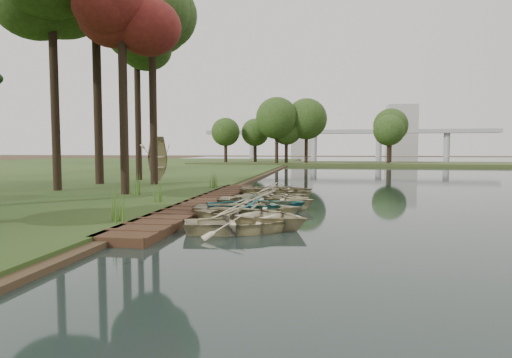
# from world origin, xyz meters

# --- Properties ---
(ground) EXTENTS (300.00, 300.00, 0.00)m
(ground) POSITION_xyz_m (0.00, 0.00, 0.00)
(ground) COLOR #3D2F1D
(boardwalk) EXTENTS (1.60, 16.00, 0.30)m
(boardwalk) POSITION_xyz_m (-1.60, 0.00, 0.15)
(boardwalk) COLOR #3A2416
(boardwalk) RESTS_ON ground
(peninsula) EXTENTS (50.00, 14.00, 0.45)m
(peninsula) POSITION_xyz_m (8.00, 50.00, 0.23)
(peninsula) COLOR #37451E
(peninsula) RESTS_ON ground
(far_trees) EXTENTS (45.60, 5.60, 8.80)m
(far_trees) POSITION_xyz_m (4.67, 50.00, 6.43)
(far_trees) COLOR black
(far_trees) RESTS_ON peninsula
(bridge) EXTENTS (95.90, 4.00, 8.60)m
(bridge) POSITION_xyz_m (12.31, 120.00, 7.08)
(bridge) COLOR #A5A5A0
(bridge) RESTS_ON ground
(building_a) EXTENTS (10.00, 8.00, 18.00)m
(building_a) POSITION_xyz_m (30.00, 140.00, 9.00)
(building_a) COLOR #A5A5A0
(building_a) RESTS_ON ground
(building_b) EXTENTS (8.00, 8.00, 12.00)m
(building_b) POSITION_xyz_m (-5.00, 145.00, 6.00)
(building_b) COLOR #A5A5A0
(building_b) RESTS_ON ground
(rowboat_0) EXTENTS (3.87, 3.25, 0.69)m
(rowboat_0) POSITION_xyz_m (1.08, -5.55, 0.39)
(rowboat_0) COLOR #C4B98E
(rowboat_0) RESTS_ON water
(rowboat_1) EXTENTS (4.72, 4.15, 0.81)m
(rowboat_1) POSITION_xyz_m (1.25, -4.49, 0.46)
(rowboat_1) COLOR #C4B98E
(rowboat_1) RESTS_ON water
(rowboat_2) EXTENTS (4.06, 3.07, 0.79)m
(rowboat_2) POSITION_xyz_m (0.82, -2.88, 0.45)
(rowboat_2) COLOR #C4B98E
(rowboat_2) RESTS_ON water
(rowboat_3) EXTENTS (4.54, 3.89, 0.79)m
(rowboat_3) POSITION_xyz_m (1.02, -1.85, 0.45)
(rowboat_3) COLOR teal
(rowboat_3) RESTS_ON water
(rowboat_4) EXTENTS (4.08, 3.00, 0.82)m
(rowboat_4) POSITION_xyz_m (1.18, -0.56, 0.46)
(rowboat_4) COLOR #C4B98E
(rowboat_4) RESTS_ON water
(rowboat_5) EXTENTS (3.46, 2.52, 0.70)m
(rowboat_5) POSITION_xyz_m (1.19, 0.86, 0.40)
(rowboat_5) COLOR #C4B98E
(rowboat_5) RESTS_ON water
(rowboat_6) EXTENTS (3.20, 2.32, 0.65)m
(rowboat_6) POSITION_xyz_m (1.23, 2.15, 0.38)
(rowboat_6) COLOR #C4B98E
(rowboat_6) RESTS_ON water
(rowboat_7) EXTENTS (4.13, 3.38, 0.75)m
(rowboat_7) POSITION_xyz_m (1.19, 3.69, 0.42)
(rowboat_7) COLOR #C4B98E
(rowboat_7) RESTS_ON water
(rowboat_8) EXTENTS (3.87, 2.81, 0.79)m
(rowboat_8) POSITION_xyz_m (1.02, 4.58, 0.44)
(rowboat_8) COLOR #C4B98E
(rowboat_8) RESTS_ON water
(stored_rowboat) EXTENTS (3.69, 3.53, 0.62)m
(stored_rowboat) POSITION_xyz_m (-7.08, 8.19, 0.61)
(stored_rowboat) COLOR #C4B98E
(stored_rowboat) RESTS_ON bank
(tree_2) EXTENTS (3.44, 3.44, 10.07)m
(tree_2) POSITION_xyz_m (-6.11, 1.74, 8.74)
(tree_2) COLOR black
(tree_2) RESTS_ON bank
(tree_3) EXTENTS (5.56, 5.56, 11.99)m
(tree_3) POSITION_xyz_m (-10.60, 3.01, 9.87)
(tree_3) COLOR black
(tree_3) RESTS_ON bank
(tree_4) EXTENTS (4.96, 4.96, 13.33)m
(tree_4) POSITION_xyz_m (-7.05, 7.62, 11.40)
(tree_4) COLOR black
(tree_4) RESTS_ON bank
(tree_6) EXTENTS (4.57, 4.57, 11.78)m
(tree_6) POSITION_xyz_m (-9.68, 11.16, 10.03)
(tree_6) COLOR black
(tree_6) RESTS_ON bank
(reeds_0) EXTENTS (0.60, 0.60, 0.98)m
(reeds_0) POSITION_xyz_m (-2.60, -5.81, 0.79)
(reeds_0) COLOR #3F661E
(reeds_0) RESTS_ON bank
(reeds_1) EXTENTS (0.60, 0.60, 0.88)m
(reeds_1) POSITION_xyz_m (-3.34, -0.93, 0.74)
(reeds_1) COLOR #3F661E
(reeds_1) RESTS_ON bank
(reeds_2) EXTENTS (0.60, 0.60, 1.13)m
(reeds_2) POSITION_xyz_m (-5.45, 1.37, 0.86)
(reeds_2) COLOR #3F661E
(reeds_2) RESTS_ON bank
(reeds_3) EXTENTS (0.60, 0.60, 0.87)m
(reeds_3) POSITION_xyz_m (-2.78, 5.94, 0.73)
(reeds_3) COLOR #3F661E
(reeds_3) RESTS_ON bank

